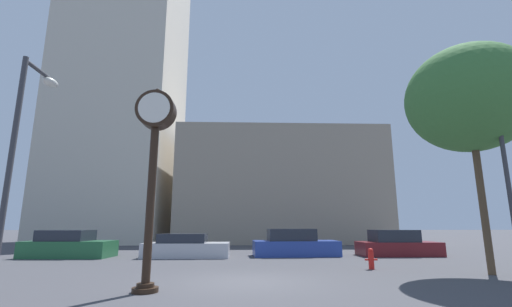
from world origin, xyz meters
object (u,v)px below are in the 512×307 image
Objects in this scene: car_maroon at (397,245)px; fire_hydrant_near at (371,258)px; car_blue at (294,245)px; street_lamp_right at (495,154)px; street_lamp_left at (25,133)px; street_clock at (154,146)px; car_green at (69,246)px; bare_tree at (469,99)px; car_silver at (186,247)px.

car_maroon is 6.53m from fire_hydrant_near.
street_lamp_right is (5.77, -7.79, 3.40)m from car_blue.
street_lamp_right reaches higher than car_blue.
street_lamp_left is at bearing -158.24° from fire_hydrant_near.
street_lamp_right is (10.93, 2.00, 0.27)m from street_clock.
street_clock is at bearing 0.82° from street_lamp_left.
street_clock is 1.22× the size of car_green.
bare_tree reaches higher than street_lamp_left.
car_green reaches higher than car_silver.
fire_hydrant_near is 12.04m from street_lamp_left.
car_green is 11.72m from car_blue.
fire_hydrant_near is at bearing 30.14° from street_clock.
car_blue is at bearing 127.97° from bare_tree.
fire_hydrant_near is 0.09× the size of bare_tree.
street_lamp_left is at bearing -107.18° from car_silver.
car_blue is at bearing 4.56° from car_green.
street_lamp_right is at bearing -72.96° from bare_tree.
fire_hydrant_near is (-3.47, -5.53, -0.17)m from car_maroon.
car_silver is at bearing 147.65° from street_lamp_right.
car_blue is at bearing 62.19° from street_clock.
car_maroon is at bearing 34.71° from street_lamp_left.
car_silver is 10.37m from street_lamp_left.
street_lamp_left is at bearing -179.18° from street_clock.
car_blue is 0.77× the size of street_lamp_right.
car_blue is (5.69, 0.52, 0.09)m from car_silver.
fire_hydrant_near is at bearing 149.08° from street_lamp_right.
street_lamp_left is (-8.58, -9.83, 3.44)m from car_blue.
street_lamp_left reaches higher than street_clock.
street_lamp_left is (-10.66, -4.25, 3.64)m from fire_hydrant_near.
car_maroon is at bearing 91.63° from street_lamp_right.
bare_tree is (14.15, 2.69, 2.17)m from street_lamp_left.
street_lamp_right is at bearing -32.33° from car_silver.
bare_tree is at bearing -54.95° from car_blue.
car_blue reaches higher than fire_hydrant_near.
street_lamp_left is at bearing -134.02° from car_blue.
car_maroon reaches higher than car_silver.
street_lamp_left is at bearing -68.90° from car_green.
street_clock reaches higher than car_maroon.
car_silver is at bearing -177.23° from car_maroon.
street_lamp_left is (-14.13, -9.79, 3.47)m from car_maroon.
bare_tree is at bearing 10.76° from street_lamp_left.
street_clock reaches higher than car_silver.
car_maroon is 9.06m from bare_tree.
street_clock is at bearing -120.74° from car_blue.
street_clock is 11.33m from bare_tree.
street_lamp_left reaches higher than car_silver.
car_blue is 10.66m from bare_tree.
street_lamp_right is at bearing 8.12° from street_lamp_left.
street_lamp_right is at bearing -88.03° from car_maroon.
street_clock is 11.12m from street_lamp_right.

